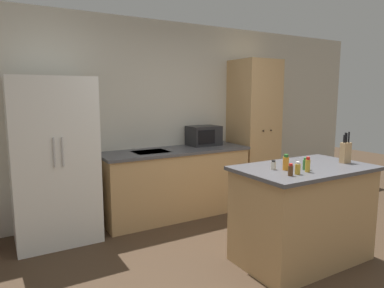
{
  "coord_description": "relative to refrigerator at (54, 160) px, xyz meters",
  "views": [
    {
      "loc": [
        -2.12,
        -1.99,
        1.62
      ],
      "look_at": [
        -0.14,
        1.4,
        1.05
      ],
      "focal_mm": 32.0,
      "sensor_mm": 36.0,
      "label": 1
    }
  ],
  "objects": [
    {
      "name": "back_counter",
      "position": [
        1.52,
        0.03,
        -0.45
      ],
      "size": [
        2.0,
        0.67,
        0.9
      ],
      "color": "tan",
      "rests_on": "ground_plane"
    },
    {
      "name": "spice_bottle_short_red",
      "position": [
        1.9,
        -1.83,
        0.09
      ],
      "size": [
        0.06,
        0.06,
        0.11
      ],
      "color": "#337033",
      "rests_on": "kitchen_island"
    },
    {
      "name": "knife_block",
      "position": [
        2.49,
        -1.8,
        0.15
      ],
      "size": [
        0.1,
        0.06,
        0.31
      ],
      "color": "tan",
      "rests_on": "kitchen_island"
    },
    {
      "name": "pantry_cabinet",
      "position": [
        2.87,
        0.05,
        0.16
      ],
      "size": [
        0.61,
        0.61,
        2.12
      ],
      "color": "tan",
      "rests_on": "ground_plane"
    },
    {
      "name": "microwave",
      "position": [
        2.04,
        0.16,
        0.13
      ],
      "size": [
        0.44,
        0.33,
        0.28
      ],
      "color": "#232326",
      "rests_on": "back_counter"
    },
    {
      "name": "kitchen_island",
      "position": [
        2.0,
        -1.72,
        -0.43
      ],
      "size": [
        1.33,
        0.79,
        0.94
      ],
      "color": "tan",
      "rests_on": "ground_plane"
    },
    {
      "name": "spice_bottle_tall_dark",
      "position": [
        1.84,
        -1.9,
        0.1
      ],
      "size": [
        0.04,
        0.04,
        0.14
      ],
      "color": "gold",
      "rests_on": "kitchen_island"
    },
    {
      "name": "refrigerator",
      "position": [
        0.0,
        0.0,
        0.0
      ],
      "size": [
        0.86,
        0.71,
        1.8
      ],
      "color": "white",
      "rests_on": "ground_plane"
    },
    {
      "name": "ground_plane",
      "position": [
        1.58,
        -1.96,
        -0.9
      ],
      "size": [
        14.0,
        14.0,
        0.0
      ],
      "primitive_type": "plane",
      "color": "#423021"
    },
    {
      "name": "spice_bottle_green_herb",
      "position": [
        1.65,
        -1.67,
        0.08
      ],
      "size": [
        0.05,
        0.05,
        0.09
      ],
      "color": "beige",
      "rests_on": "kitchen_island"
    },
    {
      "name": "spice_bottle_orange_cap",
      "position": [
        1.69,
        -1.92,
        0.09
      ],
      "size": [
        0.05,
        0.05,
        0.11
      ],
      "color": "gold",
      "rests_on": "kitchen_island"
    },
    {
      "name": "spice_bottle_pale_salt",
      "position": [
        1.6,
        -1.92,
        0.08
      ],
      "size": [
        0.04,
        0.04,
        0.1
      ],
      "color": "#563319",
      "rests_on": "kitchen_island"
    },
    {
      "name": "spice_bottle_amber_oil",
      "position": [
        1.73,
        -1.75,
        0.1
      ],
      "size": [
        0.05,
        0.05,
        0.15
      ],
      "color": "orange",
      "rests_on": "kitchen_island"
    },
    {
      "name": "wall_back",
      "position": [
        1.58,
        0.37,
        0.4
      ],
      "size": [
        7.2,
        0.06,
        2.6
      ],
      "color": "beige",
      "rests_on": "ground_plane"
    }
  ]
}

